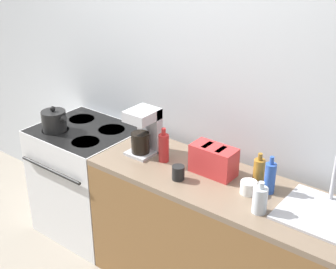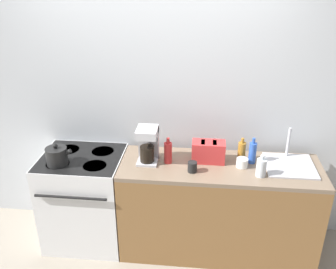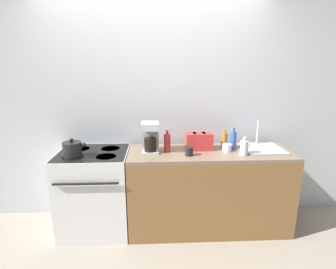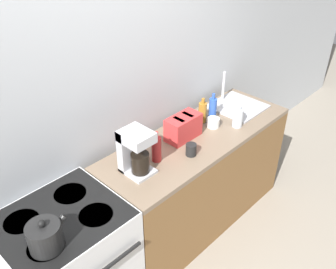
{
  "view_description": "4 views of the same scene",
  "coord_description": "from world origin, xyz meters",
  "px_view_note": "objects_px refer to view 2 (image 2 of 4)",
  "views": [
    {
      "loc": [
        1.83,
        -1.8,
        2.35
      ],
      "look_at": [
        0.12,
        0.39,
        1.03
      ],
      "focal_mm": 50.0,
      "sensor_mm": 36.0,
      "label": 1
    },
    {
      "loc": [
        0.45,
        -2.49,
        2.48
      ],
      "look_at": [
        0.15,
        0.34,
        1.13
      ],
      "focal_mm": 40.0,
      "sensor_mm": 36.0,
      "label": 2
    },
    {
      "loc": [
        0.04,
        -2.3,
        1.75
      ],
      "look_at": [
        0.17,
        0.33,
        1.06
      ],
      "focal_mm": 28.0,
      "sensor_mm": 36.0,
      "label": 3
    },
    {
      "loc": [
        -1.3,
        -1.21,
        2.45
      ],
      "look_at": [
        0.29,
        0.32,
        1.03
      ],
      "focal_mm": 40.0,
      "sensor_mm": 36.0,
      "label": 4
    }
  ],
  "objects_px": {
    "toaster": "(208,152)",
    "cup_black": "(192,167)",
    "bottle_blue": "(252,152)",
    "cup_white": "(242,163)",
    "bottle_amber": "(242,151)",
    "kettle": "(57,156)",
    "coffee_maker": "(148,143)",
    "bottle_clear": "(261,167)",
    "stove": "(86,198)",
    "bottle_red": "(168,152)"
  },
  "relations": [
    {
      "from": "bottle_clear",
      "to": "cup_white",
      "type": "bearing_deg",
      "value": 136.27
    },
    {
      "from": "bottle_amber",
      "to": "kettle",
      "type": "bearing_deg",
      "value": -171.5
    },
    {
      "from": "kettle",
      "to": "stove",
      "type": "bearing_deg",
      "value": 41.73
    },
    {
      "from": "bottle_blue",
      "to": "cup_white",
      "type": "bearing_deg",
      "value": -137.45
    },
    {
      "from": "toaster",
      "to": "cup_black",
      "type": "relative_size",
      "value": 3.17
    },
    {
      "from": "bottle_red",
      "to": "cup_white",
      "type": "relative_size",
      "value": 2.39
    },
    {
      "from": "bottle_clear",
      "to": "cup_white",
      "type": "distance_m",
      "value": 0.2
    },
    {
      "from": "bottle_blue",
      "to": "cup_white",
      "type": "distance_m",
      "value": 0.13
    },
    {
      "from": "bottle_blue",
      "to": "cup_black",
      "type": "relative_size",
      "value": 2.61
    },
    {
      "from": "bottle_clear",
      "to": "bottle_amber",
      "type": "bearing_deg",
      "value": 119.25
    },
    {
      "from": "coffee_maker",
      "to": "cup_white",
      "type": "height_order",
      "value": "coffee_maker"
    },
    {
      "from": "toaster",
      "to": "cup_white",
      "type": "bearing_deg",
      "value": -13.29
    },
    {
      "from": "bottle_red",
      "to": "cup_white",
      "type": "bearing_deg",
      "value": -0.59
    },
    {
      "from": "bottle_red",
      "to": "bottle_blue",
      "type": "height_order",
      "value": "bottle_red"
    },
    {
      "from": "kettle",
      "to": "cup_white",
      "type": "height_order",
      "value": "kettle"
    },
    {
      "from": "cup_white",
      "to": "kettle",
      "type": "bearing_deg",
      "value": -175.66
    },
    {
      "from": "stove",
      "to": "kettle",
      "type": "xyz_separation_m",
      "value": [
        -0.16,
        -0.14,
        0.51
      ]
    },
    {
      "from": "kettle",
      "to": "toaster",
      "type": "xyz_separation_m",
      "value": [
        1.27,
        0.19,
        0.01
      ]
    },
    {
      "from": "coffee_maker",
      "to": "cup_white",
      "type": "distance_m",
      "value": 0.81
    },
    {
      "from": "cup_white",
      "to": "cup_black",
      "type": "height_order",
      "value": "cup_black"
    },
    {
      "from": "bottle_amber",
      "to": "cup_black",
      "type": "xyz_separation_m",
      "value": [
        -0.41,
        -0.24,
        -0.04
      ]
    },
    {
      "from": "stove",
      "to": "bottle_amber",
      "type": "bearing_deg",
      "value": 3.84
    },
    {
      "from": "coffee_maker",
      "to": "bottle_amber",
      "type": "bearing_deg",
      "value": 6.2
    },
    {
      "from": "stove",
      "to": "bottle_blue",
      "type": "height_order",
      "value": "bottle_blue"
    },
    {
      "from": "coffee_maker",
      "to": "bottle_amber",
      "type": "relative_size",
      "value": 1.5
    },
    {
      "from": "kettle",
      "to": "cup_white",
      "type": "xyz_separation_m",
      "value": [
        1.56,
        0.12,
        -0.04
      ]
    },
    {
      "from": "kettle",
      "to": "bottle_amber",
      "type": "relative_size",
      "value": 1.08
    },
    {
      "from": "bottle_clear",
      "to": "bottle_blue",
      "type": "height_order",
      "value": "bottle_blue"
    },
    {
      "from": "bottle_amber",
      "to": "cup_black",
      "type": "distance_m",
      "value": 0.48
    },
    {
      "from": "bottle_amber",
      "to": "bottle_clear",
      "type": "bearing_deg",
      "value": -60.75
    },
    {
      "from": "bottle_amber",
      "to": "cup_white",
      "type": "height_order",
      "value": "bottle_amber"
    },
    {
      "from": "coffee_maker",
      "to": "bottle_blue",
      "type": "relative_size",
      "value": 1.35
    },
    {
      "from": "toaster",
      "to": "cup_black",
      "type": "height_order",
      "value": "toaster"
    },
    {
      "from": "kettle",
      "to": "toaster",
      "type": "relative_size",
      "value": 0.8
    },
    {
      "from": "cup_white",
      "to": "cup_black",
      "type": "xyz_separation_m",
      "value": [
        -0.41,
        -0.12,
        0.01
      ]
    },
    {
      "from": "cup_black",
      "to": "bottle_amber",
      "type": "bearing_deg",
      "value": 29.95
    },
    {
      "from": "toaster",
      "to": "cup_white",
      "type": "relative_size",
      "value": 2.89
    },
    {
      "from": "kettle",
      "to": "coffee_maker",
      "type": "relative_size",
      "value": 0.72
    },
    {
      "from": "coffee_maker",
      "to": "bottle_clear",
      "type": "xyz_separation_m",
      "value": [
        0.94,
        -0.16,
        -0.09
      ]
    },
    {
      "from": "stove",
      "to": "cup_white",
      "type": "xyz_separation_m",
      "value": [
        1.4,
        -0.02,
        0.47
      ]
    },
    {
      "from": "stove",
      "to": "bottle_blue",
      "type": "bearing_deg",
      "value": 2.33
    },
    {
      "from": "bottle_blue",
      "to": "bottle_amber",
      "type": "bearing_deg",
      "value": 159.23
    },
    {
      "from": "cup_black",
      "to": "coffee_maker",
      "type": "bearing_deg",
      "value": 158.9
    },
    {
      "from": "bottle_blue",
      "to": "cup_white",
      "type": "xyz_separation_m",
      "value": [
        -0.09,
        -0.08,
        -0.06
      ]
    },
    {
      "from": "bottle_blue",
      "to": "bottle_red",
      "type": "bearing_deg",
      "value": -174.05
    },
    {
      "from": "stove",
      "to": "bottle_clear",
      "type": "xyz_separation_m",
      "value": [
        1.54,
        -0.15,
        0.51
      ]
    },
    {
      "from": "coffee_maker",
      "to": "bottle_amber",
      "type": "distance_m",
      "value": 0.81
    },
    {
      "from": "kettle",
      "to": "bottle_clear",
      "type": "distance_m",
      "value": 1.7
    },
    {
      "from": "kettle",
      "to": "coffee_maker",
      "type": "xyz_separation_m",
      "value": [
        0.76,
        0.15,
        0.09
      ]
    },
    {
      "from": "toaster",
      "to": "bottle_clear",
      "type": "bearing_deg",
      "value": -25.25
    }
  ]
}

